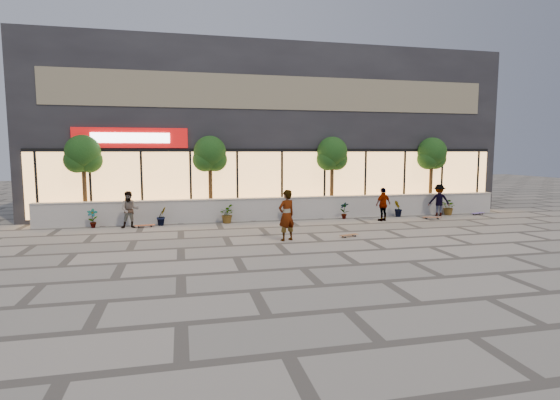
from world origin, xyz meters
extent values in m
plane|color=gray|center=(0.00, 0.00, 0.00)|extent=(80.00, 80.00, 0.00)
cube|color=beige|center=(0.00, 7.00, 0.50)|extent=(22.00, 0.35, 1.00)
cube|color=#B2AFA8|center=(0.00, 7.00, 1.02)|extent=(22.00, 0.42, 0.04)
cube|color=black|center=(0.00, 12.50, 4.25)|extent=(24.00, 9.00, 8.50)
cube|color=#FFB566|center=(0.00, 7.98, 1.70)|extent=(23.04, 0.05, 3.00)
cube|color=black|center=(0.00, 7.95, 3.25)|extent=(23.04, 0.08, 0.15)
cube|color=#BA0D0D|center=(-7.00, 7.93, 3.80)|extent=(5.00, 0.10, 0.90)
cube|color=white|center=(-7.00, 7.86, 3.80)|extent=(3.40, 0.06, 0.45)
cube|color=brown|center=(0.00, 7.98, 6.00)|extent=(21.60, 0.05, 1.60)
imported|color=#133611|center=(-8.50, 6.45, 0.41)|extent=(0.43, 0.29, 0.81)
imported|color=#133611|center=(-5.70, 6.45, 0.41)|extent=(0.57, 0.57, 0.81)
imported|color=#133611|center=(-2.90, 6.45, 0.41)|extent=(0.68, 0.77, 0.81)
imported|color=#133611|center=(-0.10, 6.45, 0.41)|extent=(0.64, 0.64, 0.81)
imported|color=#133611|center=(2.70, 6.45, 0.41)|extent=(0.46, 0.35, 0.81)
imported|color=#133611|center=(5.50, 6.45, 0.41)|extent=(0.55, 0.57, 0.81)
imported|color=#133611|center=(8.30, 6.45, 0.41)|extent=(0.77, 0.84, 0.81)
cylinder|color=#48321A|center=(-9.00, 7.70, 1.62)|extent=(0.18, 0.18, 3.24)
sphere|color=#133611|center=(-9.00, 7.70, 3.17)|extent=(1.50, 1.50, 1.50)
sphere|color=#133611|center=(-9.25, 7.65, 2.81)|extent=(1.10, 1.10, 1.10)
sphere|color=#133611|center=(-8.75, 7.75, 2.81)|extent=(1.10, 1.10, 1.10)
cylinder|color=#48321A|center=(-3.50, 7.70, 1.62)|extent=(0.18, 0.18, 3.24)
sphere|color=#133611|center=(-3.50, 7.70, 3.17)|extent=(1.50, 1.50, 1.50)
sphere|color=#133611|center=(-3.75, 7.65, 2.81)|extent=(1.10, 1.10, 1.10)
sphere|color=#133611|center=(-3.25, 7.75, 2.81)|extent=(1.10, 1.10, 1.10)
cylinder|color=#48321A|center=(2.50, 7.70, 1.62)|extent=(0.18, 0.18, 3.24)
sphere|color=#133611|center=(2.50, 7.70, 3.17)|extent=(1.50, 1.50, 1.50)
sphere|color=#133611|center=(2.25, 7.65, 2.81)|extent=(1.10, 1.10, 1.10)
sphere|color=#133611|center=(2.75, 7.75, 2.81)|extent=(1.10, 1.10, 1.10)
cylinder|color=#48321A|center=(8.00, 7.70, 1.62)|extent=(0.18, 0.18, 3.24)
sphere|color=#133611|center=(8.00, 7.70, 3.17)|extent=(1.50, 1.50, 1.50)
sphere|color=#133611|center=(7.75, 7.65, 2.81)|extent=(1.10, 1.10, 1.10)
sphere|color=#133611|center=(8.25, 7.75, 2.81)|extent=(1.10, 1.10, 1.10)
imported|color=silver|center=(-1.19, 2.10, 0.92)|extent=(0.79, 0.67, 1.84)
imported|color=#92785E|center=(-6.96, 6.02, 0.78)|extent=(0.77, 0.61, 1.55)
imported|color=silver|center=(4.21, 5.45, 0.77)|extent=(0.98, 0.69, 1.54)
imported|color=maroon|center=(7.62, 6.30, 0.79)|extent=(1.15, 0.89, 1.57)
cube|color=brown|center=(1.25, 2.20, 0.08)|extent=(0.79, 0.42, 0.02)
cylinder|color=black|center=(1.46, 2.34, 0.03)|extent=(0.06, 0.04, 0.06)
cylinder|color=black|center=(1.50, 2.21, 0.03)|extent=(0.06, 0.04, 0.06)
cylinder|color=black|center=(1.01, 2.20, 0.03)|extent=(0.06, 0.04, 0.06)
cylinder|color=black|center=(1.05, 2.07, 0.03)|extent=(0.06, 0.04, 0.06)
cube|color=#DE5629|center=(-6.38, 6.11, 0.09)|extent=(0.85, 0.33, 0.02)
cylinder|color=black|center=(-6.14, 6.22, 0.03)|extent=(0.06, 0.04, 0.06)
cylinder|color=black|center=(-6.12, 6.07, 0.03)|extent=(0.06, 0.04, 0.06)
cylinder|color=black|center=(-6.64, 6.14, 0.03)|extent=(0.06, 0.04, 0.06)
cylinder|color=black|center=(-6.62, 6.00, 0.03)|extent=(0.06, 0.04, 0.06)
cube|color=brown|center=(6.71, 5.41, 0.09)|extent=(0.89, 0.46, 0.02)
cylinder|color=black|center=(6.99, 5.41, 0.03)|extent=(0.07, 0.05, 0.06)
cylinder|color=black|center=(6.95, 5.26, 0.03)|extent=(0.07, 0.05, 0.06)
cylinder|color=black|center=(6.48, 5.56, 0.03)|extent=(0.07, 0.05, 0.06)
cylinder|color=black|center=(6.43, 5.41, 0.03)|extent=(0.07, 0.05, 0.06)
cube|color=#6E559D|center=(9.80, 6.20, 0.09)|extent=(0.89, 0.50, 0.02)
cylinder|color=black|center=(10.03, 6.36, 0.03)|extent=(0.07, 0.05, 0.06)
cylinder|color=black|center=(10.08, 6.22, 0.03)|extent=(0.07, 0.05, 0.06)
cylinder|color=black|center=(9.52, 6.18, 0.03)|extent=(0.07, 0.05, 0.06)
cylinder|color=black|center=(9.57, 6.04, 0.03)|extent=(0.07, 0.05, 0.06)
camera|label=1|loc=(-4.83, -12.91, 3.19)|focal=28.00mm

